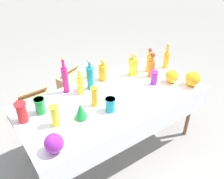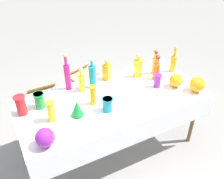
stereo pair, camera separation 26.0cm
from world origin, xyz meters
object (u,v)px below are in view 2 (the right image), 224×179
object	(u,v)px
slender_vase_5	(108,104)
fluted_vase_0	(77,108)
square_decanter_1	(107,71)
slender_vase_4	(21,105)
tall_bottle_0	(155,64)
round_bowl_2	(176,80)
slender_vase_0	(39,100)
round_bowl_1	(45,138)
cardboard_box_behind_right	(45,101)
tall_bottle_4	(82,82)
slender_vase_2	(51,111)
cardboard_box_behind_left	(83,84)
slender_vase_1	(158,80)
round_bowl_0	(197,84)
slender_vase_3	(93,95)
tall_bottle_3	(67,76)
square_decanter_0	(138,67)
tall_bottle_1	(173,62)
tall_bottle_2	(157,69)
tall_bottle_5	(92,76)

from	to	relation	value
slender_vase_5	fluted_vase_0	bearing A→B (deg)	167.00
square_decanter_1	slender_vase_4	xyz separation A→B (m)	(-1.01, -0.18, -0.01)
tall_bottle_0	fluted_vase_0	bearing A→B (deg)	-164.78
square_decanter_1	round_bowl_2	world-z (taller)	square_decanter_1
slender_vase_0	round_bowl_1	bearing A→B (deg)	-99.13
round_bowl_2	cardboard_box_behind_right	size ratio (longest dim) A/B	0.35
tall_bottle_4	round_bowl_2	bearing A→B (deg)	-22.74
slender_vase_2	cardboard_box_behind_left	size ratio (longest dim) A/B	0.44
slender_vase_1	round_bowl_0	distance (m)	0.43
slender_vase_3	fluted_vase_0	size ratio (longest dim) A/B	1.29
tall_bottle_4	square_decanter_1	xyz separation A→B (m)	(0.35, 0.09, 0.00)
tall_bottle_3	square_decanter_0	bearing A→B (deg)	-9.11
tall_bottle_1	fluted_vase_0	distance (m)	1.37
tall_bottle_0	slender_vase_3	world-z (taller)	tall_bottle_0
round_bowl_0	tall_bottle_0	bearing A→B (deg)	109.53
round_bowl_0	tall_bottle_4	bearing A→B (deg)	152.19
slender_vase_0	slender_vase_3	bearing A→B (deg)	-21.53
slender_vase_2	round_bowl_0	world-z (taller)	slender_vase_2
tall_bottle_3	square_decanter_0	xyz separation A→B (m)	(0.82, -0.13, -0.04)
slender_vase_3	round_bowl_1	distance (m)	0.67
square_decanter_0	slender_vase_1	bearing A→B (deg)	-75.31
square_decanter_1	tall_bottle_1	bearing A→B (deg)	-14.44
tall_bottle_0	tall_bottle_4	bearing A→B (deg)	176.44
tall_bottle_0	tall_bottle_2	xyz separation A→B (m)	(-0.06, -0.11, 0.00)
cardboard_box_behind_right	slender_vase_0	bearing A→B (deg)	-101.79
fluted_vase_0	square_decanter_1	bearing A→B (deg)	39.83
round_bowl_0	round_bowl_1	bearing A→B (deg)	-179.42
square_decanter_0	fluted_vase_0	bearing A→B (deg)	-159.19
slender_vase_3	slender_vase_5	xyz separation A→B (m)	(0.08, -0.16, -0.03)
tall_bottle_3	square_decanter_0	world-z (taller)	tall_bottle_3
slender_vase_0	fluted_vase_0	bearing A→B (deg)	-45.45
tall_bottle_5	slender_vase_5	bearing A→B (deg)	-94.74
tall_bottle_2	slender_vase_1	world-z (taller)	tall_bottle_2
tall_bottle_2	cardboard_box_behind_right	bearing A→B (deg)	138.49
tall_bottle_1	fluted_vase_0	world-z (taller)	tall_bottle_1
tall_bottle_2	cardboard_box_behind_right	xyz separation A→B (m)	(-1.15, 1.02, -0.75)
tall_bottle_1	slender_vase_1	bearing A→B (deg)	-152.22
tall_bottle_1	slender_vase_1	xyz separation A→B (m)	(-0.37, -0.20, -0.04)
tall_bottle_2	slender_vase_0	size ratio (longest dim) A/B	1.89
tall_bottle_2	fluted_vase_0	size ratio (longest dim) A/B	1.89
tall_bottle_4	round_bowl_2	size ratio (longest dim) A/B	1.93
slender_vase_0	round_bowl_2	distance (m)	1.49
slender_vase_5	slender_vase_3	bearing A→B (deg)	116.44
tall_bottle_1	round_bowl_2	distance (m)	0.35
square_decanter_0	square_decanter_1	xyz separation A→B (m)	(-0.35, 0.11, -0.02)
round_bowl_2	square_decanter_1	bearing A→B (deg)	141.27
tall_bottle_2	tall_bottle_3	size ratio (longest dim) A/B	0.73
slender_vase_3	tall_bottle_0	bearing A→B (deg)	12.92
tall_bottle_2	slender_vase_5	bearing A→B (deg)	-161.34
fluted_vase_0	tall_bottle_3	bearing A→B (deg)	80.98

